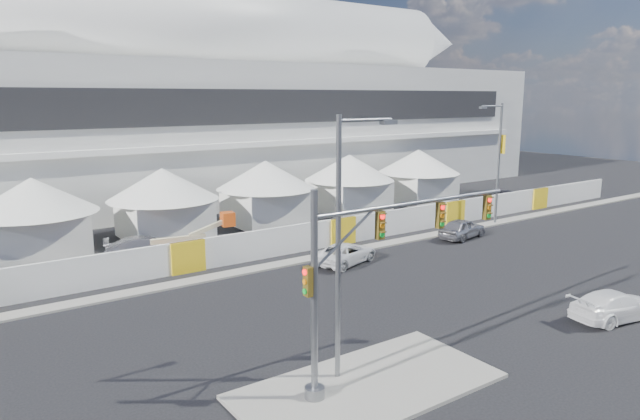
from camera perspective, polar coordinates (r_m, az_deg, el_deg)
ground at (r=28.15m, az=10.43°, el=-11.32°), size 160.00×160.00×0.00m
median_island at (r=22.42m, az=4.80°, el=-17.13°), size 10.00×5.00×0.15m
far_curb at (r=50.48m, az=16.40°, el=-1.39°), size 80.00×1.20×0.12m
stadium at (r=65.61m, az=-10.34°, el=9.98°), size 80.00×24.80×21.98m
tent_row at (r=46.89m, az=-10.23°, el=1.80°), size 53.40×8.40×5.40m
hoarding_fence at (r=42.04m, az=2.22°, el=-2.11°), size 70.00×0.25×2.00m
scaffold_tower at (r=84.47m, az=15.33°, el=7.68°), size 4.40×4.40×12.00m
sedan_silver at (r=45.15m, az=14.02°, el=-1.79°), size 2.65×4.83×1.56m
pickup_curb at (r=37.33m, az=2.55°, el=-4.33°), size 3.66×5.39×1.37m
pickup_near at (r=31.68m, az=27.40°, el=-8.46°), size 2.81×5.20×1.43m
lot_car_b at (r=60.42m, az=18.00°, el=1.27°), size 1.92×4.74×1.61m
lot_car_c at (r=39.92m, az=-16.92°, el=-3.64°), size 3.46×5.80×1.57m
traffic_mast at (r=20.94m, az=4.16°, el=-6.52°), size 10.02×0.73×7.53m
streetlight_median at (r=21.04m, az=2.42°, el=-2.08°), size 2.76×0.28×9.96m
streetlight_curb at (r=50.15m, az=17.31°, el=5.26°), size 3.02×0.68×10.20m
boom_lift at (r=37.60m, az=-14.65°, el=-4.28°), size 6.57×1.94×3.28m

